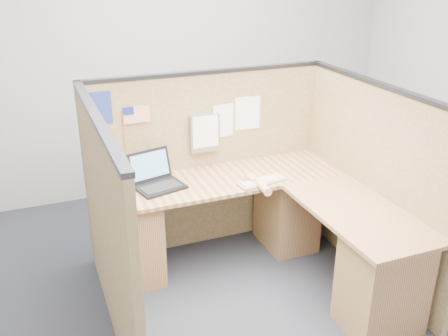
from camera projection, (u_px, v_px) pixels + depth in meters
name	position (u px, v px, depth m)	size (l,w,h in m)	color
floor	(256.00, 303.00, 3.67)	(5.00, 5.00, 0.00)	#21242F
wall_back	(165.00, 59.00, 5.05)	(5.00, 5.00, 0.00)	#A9ADAF
cubicle_partitions	(235.00, 186.00, 3.73)	(2.06, 1.83, 1.53)	brown
l_desk	(263.00, 234.00, 3.82)	(1.95, 1.75, 0.73)	brown
laptop	(158.00, 177.00, 3.82)	(0.40, 0.41, 0.25)	black
keyboard	(262.00, 181.00, 3.87)	(0.41, 0.20, 0.03)	gray
mouse	(251.00, 179.00, 3.89)	(0.10, 0.06, 0.04)	silver
hand_forearm	(259.00, 183.00, 3.79)	(0.10, 0.34, 0.07)	tan
blue_poster	(99.00, 108.00, 3.69)	(0.19, 0.00, 0.25)	navy
american_flag	(134.00, 117.00, 3.80)	(0.21, 0.01, 0.36)	olive
file_holder	(205.00, 133.00, 4.05)	(0.25, 0.05, 0.31)	slate
paper_left	(247.00, 113.00, 4.17)	(0.22, 0.00, 0.28)	white
paper_right	(225.00, 121.00, 4.11)	(0.22, 0.00, 0.28)	white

